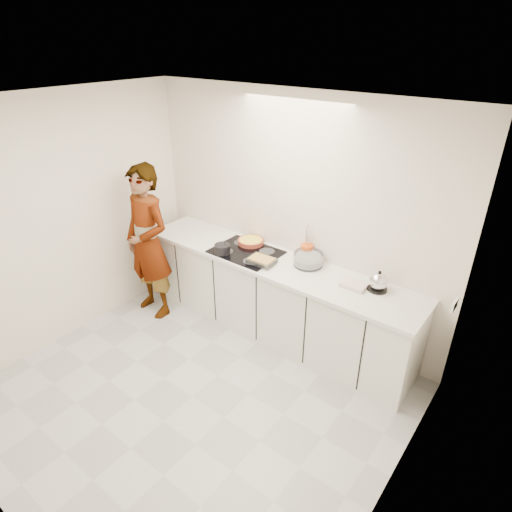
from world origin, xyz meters
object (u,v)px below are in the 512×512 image
Objects in this scene: cook at (148,243)px; mixing_bowl at (308,260)px; tart_dish at (251,241)px; baking_dish at (262,260)px; utensil_crock at (307,252)px; hob at (246,252)px; saucepan at (222,249)px; kettle at (378,282)px.

mixing_bowl is at bearing 24.94° from cook.
mixing_bowl is at bearing -1.57° from tart_dish.
cook is at bearing -158.51° from mixing_bowl.
baking_dish is (0.37, -0.29, 0.00)m from tart_dish.
utensil_crock reaches higher than baking_dish.
utensil_crock is at bearing 24.58° from hob.
hob is 0.39× the size of cook.
tart_dish is at bearing 75.11° from saucepan.
baking_dish is 1.19m from kettle.
mixing_bowl is at bearing 34.50° from baking_dish.
hob is 1.15m from cook.
cook reaches higher than kettle.
cook is (-2.48, -0.66, -0.08)m from kettle.
tart_dish is (-0.08, 0.19, 0.03)m from hob.
kettle reaches higher than baking_dish.
tart_dish is 0.48m from baking_dish.
baking_dish reaches higher than hob.
saucepan is 1.11× the size of kettle.
baking_dish is 1.38m from cook.
baking_dish is at bearing -167.39° from kettle.
tart_dish is at bearing 178.43° from mixing_bowl.
mixing_bowl is 0.77m from kettle.
cook reaches higher than tart_dish.
tart_dish is 0.38m from saucepan.
saucepan is 0.65× the size of mixing_bowl.
baking_dish is (0.47, 0.08, -0.02)m from saucepan.
mixing_bowl reaches higher than tart_dish.
saucepan is at bearing -104.89° from tart_dish.
saucepan is 0.48m from baking_dish.
kettle is (1.16, 0.26, 0.04)m from baking_dish.
saucepan is 0.91m from utensil_crock.
saucepan reaches higher than hob.
cook is (-1.32, -0.40, -0.04)m from baking_dish.
tart_dish is at bearing 39.81° from cook.
hob is 0.71m from mixing_bowl.
kettle reaches higher than tart_dish.
utensil_crock is (0.60, 0.27, 0.07)m from hob.
utensil_crock is (-0.85, 0.12, -0.01)m from kettle.
tart_dish is 0.18× the size of cook.
mixing_bowl is (0.69, 0.17, 0.06)m from hob.
kettle reaches higher than mixing_bowl.
hob is at bearing -66.35° from tart_dish.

